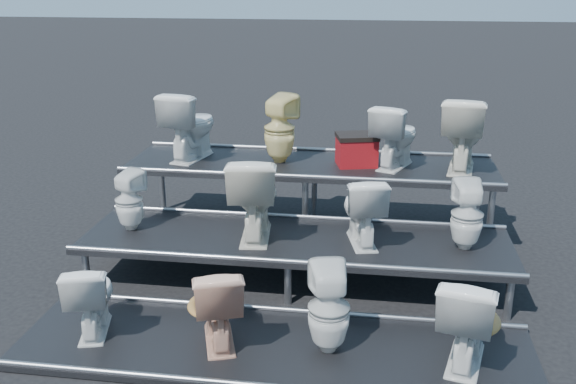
# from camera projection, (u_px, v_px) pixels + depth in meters

# --- Properties ---
(ground) EXTENTS (80.00, 80.00, 0.00)m
(ground) POSITION_uv_depth(u_px,v_px,m) (295.00, 280.00, 6.46)
(ground) COLOR black
(ground) RESTS_ON ground
(tier_front) EXTENTS (4.20, 1.20, 0.06)m
(tier_front) POSITION_uv_depth(u_px,v_px,m) (273.00, 348.00, 5.23)
(tier_front) COLOR black
(tier_front) RESTS_ON ground
(tier_mid) EXTENTS (4.20, 1.20, 0.46)m
(tier_mid) POSITION_uv_depth(u_px,v_px,m) (295.00, 260.00, 6.38)
(tier_mid) COLOR black
(tier_mid) RESTS_ON ground
(tier_back) EXTENTS (4.20, 1.20, 0.86)m
(tier_back) POSITION_uv_depth(u_px,v_px,m) (310.00, 198.00, 7.54)
(tier_back) COLOR black
(tier_back) RESTS_ON ground
(toilet_0) EXTENTS (0.51, 0.71, 0.65)m
(toilet_0) POSITION_uv_depth(u_px,v_px,m) (91.00, 296.00, 5.33)
(toilet_0) COLOR white
(toilet_0) RESTS_ON tier_front
(toilet_1) EXTENTS (0.59, 0.78, 0.70)m
(toilet_1) POSITION_uv_depth(u_px,v_px,m) (217.00, 303.00, 5.17)
(toilet_1) COLOR #DEA689
(toilet_1) RESTS_ON tier_front
(toilet_2) EXTENTS (0.40, 0.41, 0.74)m
(toilet_2) POSITION_uv_depth(u_px,v_px,m) (329.00, 308.00, 5.04)
(toilet_2) COLOR white
(toilet_2) RESTS_ON tier_front
(toilet_3) EXTENTS (0.59, 0.82, 0.76)m
(toilet_3) POSITION_uv_depth(u_px,v_px,m) (468.00, 318.00, 4.89)
(toilet_3) COLOR white
(toilet_3) RESTS_ON tier_front
(toilet_4) EXTENTS (0.36, 0.37, 0.62)m
(toilet_4) POSITION_uv_depth(u_px,v_px,m) (129.00, 200.00, 6.44)
(toilet_4) COLOR white
(toilet_4) RESTS_ON tier_mid
(toilet_5) EXTENTS (0.56, 0.87, 0.84)m
(toilet_5) POSITION_uv_depth(u_px,v_px,m) (254.00, 196.00, 6.23)
(toilet_5) COLOR silver
(toilet_5) RESTS_ON tier_mid
(toilet_6) EXTENTS (0.52, 0.74, 0.68)m
(toilet_6) POSITION_uv_depth(u_px,v_px,m) (362.00, 209.00, 6.11)
(toilet_6) COLOR white
(toilet_6) RESTS_ON tier_mid
(toilet_7) EXTENTS (0.33, 0.33, 0.67)m
(toilet_7) POSITION_uv_depth(u_px,v_px,m) (467.00, 215.00, 5.98)
(toilet_7) COLOR white
(toilet_7) RESTS_ON tier_mid
(toilet_8) EXTENTS (0.61, 0.87, 0.80)m
(toilet_8) POSITION_uv_depth(u_px,v_px,m) (190.00, 125.00, 7.47)
(toilet_8) COLOR white
(toilet_8) RESTS_ON tier_back
(toilet_9) EXTENTS (0.47, 0.48, 0.79)m
(toilet_9) POSITION_uv_depth(u_px,v_px,m) (280.00, 129.00, 7.32)
(toilet_9) COLOR #EFDD91
(toilet_9) RESTS_ON tier_back
(toilet_10) EXTENTS (0.64, 0.80, 0.72)m
(toilet_10) POSITION_uv_depth(u_px,v_px,m) (396.00, 136.00, 7.15)
(toilet_10) COLOR white
(toilet_10) RESTS_ON tier_back
(toilet_11) EXTENTS (0.58, 0.87, 0.82)m
(toilet_11) POSITION_uv_depth(u_px,v_px,m) (463.00, 133.00, 7.03)
(toilet_11) COLOR silver
(toilet_11) RESTS_ON tier_back
(red_crate) EXTENTS (0.50, 0.44, 0.31)m
(red_crate) POSITION_uv_depth(u_px,v_px,m) (357.00, 152.00, 7.28)
(red_crate) COLOR maroon
(red_crate) RESTS_ON tier_back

